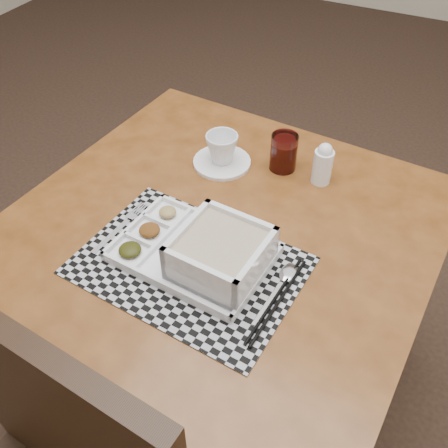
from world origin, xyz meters
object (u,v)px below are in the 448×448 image
(juice_glass, at_px, (283,153))
(creamer_bottle, at_px, (323,164))
(serving_tray, at_px, (211,254))
(cup, at_px, (222,148))
(dining_table, at_px, (219,249))

(juice_glass, xyz_separation_m, creamer_bottle, (0.11, -0.01, 0.01))
(serving_tray, relative_size, creamer_bottle, 3.02)
(cup, height_order, creamer_bottle, creamer_bottle)
(cup, bearing_deg, creamer_bottle, 6.11)
(juice_glass, relative_size, creamer_bottle, 0.87)
(serving_tray, xyz_separation_m, creamer_bottle, (0.11, 0.37, 0.01))
(dining_table, bearing_deg, creamer_bottle, 59.35)
(creamer_bottle, bearing_deg, dining_table, -120.65)
(dining_table, distance_m, cup, 0.27)
(cup, bearing_deg, serving_tray, -70.88)
(dining_table, xyz_separation_m, creamer_bottle, (0.15, 0.26, 0.12))
(serving_tray, distance_m, juice_glass, 0.38)
(cup, bearing_deg, juice_glass, 16.24)
(juice_glass, bearing_deg, serving_tray, -91.17)
(serving_tray, height_order, cup, serving_tray)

